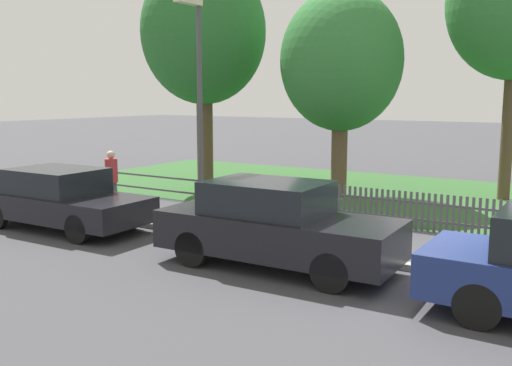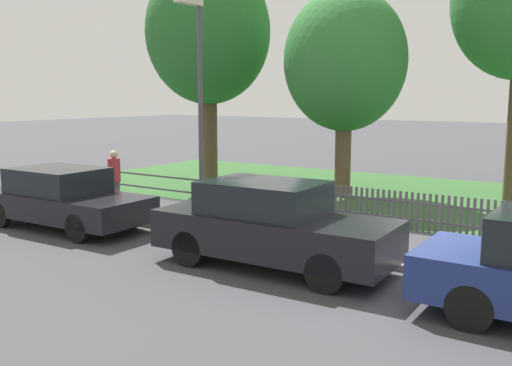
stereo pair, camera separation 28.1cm
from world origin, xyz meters
The scene contains 10 objects.
ground_plane centered at (0.00, 0.00, 0.00)m, with size 120.00×120.00×0.00m, color #424247.
kerb_stone centered at (0.00, 0.10, 0.06)m, with size 29.62×0.20×0.12m, color #9E998E.
park_fence centered at (0.00, 3.14, 0.44)m, with size 29.62×0.05×0.88m.
parked_car_silver_hatchback centered at (-8.31, -1.03, 0.69)m, with size 4.26×1.81×1.38m.
parked_car_black_saloon centered at (-2.69, -0.99, 0.77)m, with size 4.34×1.78×1.53m.
covered_motorcycle centered at (-5.81, 2.31, 0.61)m, with size 2.05×0.93×0.99m.
tree_nearest_kerb centered at (-9.21, 5.51, 5.00)m, with size 4.01×4.01×7.35m.
tree_behind_motorcycle centered at (-4.76, 6.33, 4.01)m, with size 3.60×3.60×6.11m.
pedestrian_near_fence centered at (-8.80, 0.97, 0.91)m, with size 0.40×0.40×1.60m.
street_lamp centered at (-5.67, 0.63, 3.27)m, with size 0.20×0.79×5.13m.
Camera 1 is at (2.27, -9.43, 3.01)m, focal length 40.00 mm.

